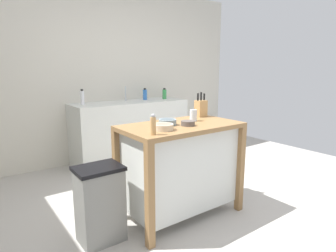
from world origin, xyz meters
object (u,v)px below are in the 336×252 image
Objects in this scene: kitchen_island at (181,165)px; trash_bin at (100,204)px; knife_block at (201,108)px; bottle_dish_soap at (164,94)px; pepper_grinder at (153,125)px; bowl_ceramic_wide at (163,127)px; drinking_cup at (193,115)px; sink_faucet at (126,94)px; bowl_stoneware_deep at (168,122)px; bottle_spray_cleaner at (145,94)px; bottle_hand_soap at (82,97)px; bowl_ceramic_small at (188,123)px.

trash_bin is at bearing 177.03° from kitchen_island.
knife_block is 1.71m from bottle_dish_soap.
knife_block is 0.95m from pepper_grinder.
bowl_ceramic_wide is 0.50m from drinking_cup.
knife_block reaches higher than sink_faucet.
bowl_stoneware_deep is 2.03m from bottle_spray_cleaner.
bottle_hand_soap is (0.18, 2.03, 0.03)m from pepper_grinder.
kitchen_island is 0.42m from bowl_ceramic_small.
bottle_dish_soap is 0.96× the size of bottle_spray_cleaner.
drinking_cup is 1.94m from bottle_dish_soap.
bowl_ceramic_wide is 1.37× the size of bowl_ceramic_small.
knife_block is 2.08× the size of bowl_ceramic_small.
bowl_ceramic_wide is at bearing 30.17° from pepper_grinder.
drinking_cup is at bearing -147.42° from knife_block.
sink_faucet reaches higher than bowl_ceramic_small.
trash_bin is at bearing -123.50° from sink_faucet.
pepper_grinder is at bearing -149.83° from bowl_ceramic_wide.
kitchen_island is 6.76× the size of pepper_grinder.
knife_block is at bearing 16.49° from bowl_stoneware_deep.
pepper_grinder is 2.04m from bottle_hand_soap.
trash_bin is at bearing -137.11° from bottle_dish_soap.
kitchen_island is 1.91m from bottle_hand_soap.
kitchen_island is 6.03× the size of bottle_spray_cleaner.
bottle_dish_soap reaches higher than pepper_grinder.
bottle_dish_soap is at bearing 58.69° from kitchen_island.
pepper_grinder is at bearing -120.13° from bottle_spray_cleaner.
knife_block reaches higher than bowl_stoneware_deep.
trash_bin is at bearing -179.85° from bowl_stoneware_deep.
bowl_ceramic_wide is 0.79× the size of bottle_hand_soap.
bottle_dish_soap is 1.34m from bottle_hand_soap.
pepper_grinder is (-0.43, -0.20, 0.46)m from kitchen_island.
sink_faucet is 1.25× the size of bottle_dish_soap.
bowl_stoneware_deep is at bearing -85.82° from bottle_hand_soap.
sink_faucet reaches higher than pepper_grinder.
bowl_ceramic_wide is 2.33m from bottle_dish_soap.
bowl_ceramic_small reaches higher than kitchen_island.
sink_faucet is (0.44, 2.00, 0.10)m from bowl_ceramic_small.
knife_block is (0.43, 0.21, 0.48)m from kitchen_island.
bowl_stoneware_deep is 1.96m from sink_faucet.
trash_bin is at bearing 170.89° from bowl_ceramic_small.
sink_faucet is at bearing 171.38° from bottle_spray_cleaner.
pepper_grinder is at bearing -155.09° from kitchen_island.
knife_block is 1.20× the size of bottle_hand_soap.
bowl_ceramic_wide is 0.21m from bowl_stoneware_deep.
sink_faucet reaches higher than kitchen_island.
bowl_ceramic_small reaches higher than trash_bin.
sink_faucet is at bearing 67.33° from pepper_grinder.
kitchen_island is 0.43m from bowl_stoneware_deep.
bowl_stoneware_deep reaches higher than bowl_ceramic_small.
sink_faucet is at bearing 76.75° from kitchen_island.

